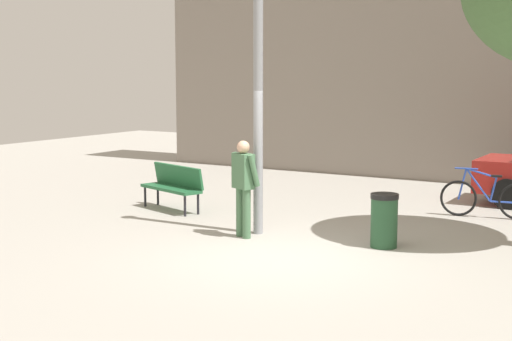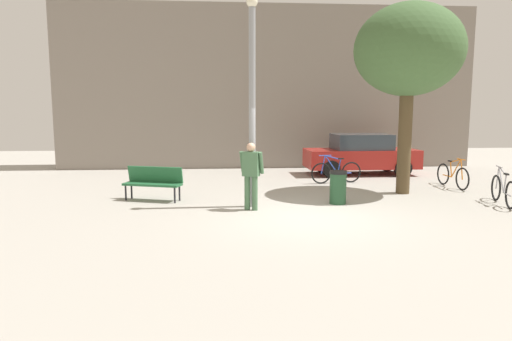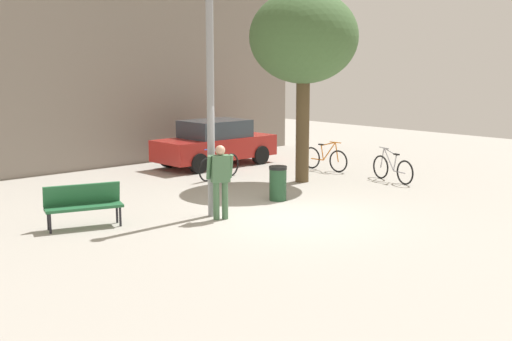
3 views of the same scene
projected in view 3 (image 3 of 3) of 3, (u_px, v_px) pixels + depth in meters
ground_plane at (288, 217)px, 14.52m from camera, size 36.00×36.00×0.00m
building_facade at (76, 64)px, 21.13m from camera, size 17.62×2.00×6.79m
lamppost at (210, 92)px, 14.13m from camera, size 0.28×0.28×5.20m
person_by_lamppost at (220, 177)px, 14.12m from camera, size 0.63×0.45×1.67m
park_bench at (83, 202)px, 13.50m from camera, size 1.67×0.94×0.92m
plaza_tree at (304, 39)px, 18.07m from camera, size 3.10×3.10×5.49m
bicycle_blue at (219, 166)px, 19.14m from camera, size 1.79×0.36×0.97m
bicycle_orange at (325, 159)px, 20.65m from camera, size 0.15×1.81×0.97m
bicycle_silver at (392, 169)px, 18.71m from camera, size 0.52×1.76×0.97m
parked_car_red at (215, 143)px, 21.51m from camera, size 4.22×1.87×1.55m
trash_bin at (278, 183)px, 16.17m from camera, size 0.45×0.45×0.88m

